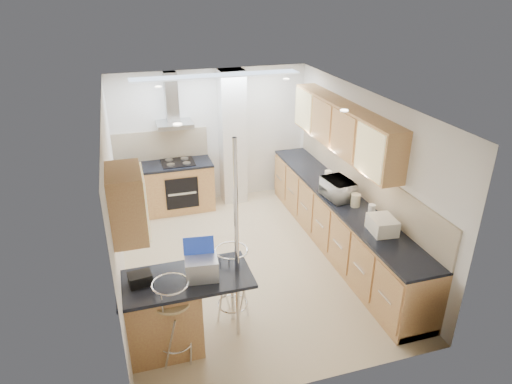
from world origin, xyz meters
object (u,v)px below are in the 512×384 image
object	(u,v)px
laptop	(202,268)
microwave	(338,189)
bar_stool_near	(174,321)
bread_bin	(382,225)
bar_stool_end	(232,285)

from	to	relation	value
laptop	microwave	bearing A→B (deg)	38.52
microwave	laptop	xyz separation A→B (m)	(-2.35, -1.45, -0.00)
bar_stool_near	bread_bin	size ratio (longest dim) A/B	2.69
bar_stool_end	bread_bin	xyz separation A→B (m)	(2.03, 0.02, 0.50)
microwave	bread_bin	distance (m)	1.11
laptop	bread_bin	bearing A→B (deg)	14.93
laptop	bread_bin	distance (m)	2.46
microwave	laptop	bearing A→B (deg)	114.83
bread_bin	microwave	bearing A→B (deg)	100.27
bar_stool_near	bar_stool_end	distance (m)	0.90
bar_stool_near	laptop	bearing A→B (deg)	-1.06
laptop	bar_stool_near	size ratio (longest dim) A/B	0.34
bread_bin	laptop	bearing A→B (deg)	-166.56
microwave	bread_bin	xyz separation A→B (m)	(0.09, -1.10, -0.04)
bar_stool_near	bar_stool_end	bearing A→B (deg)	9.91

